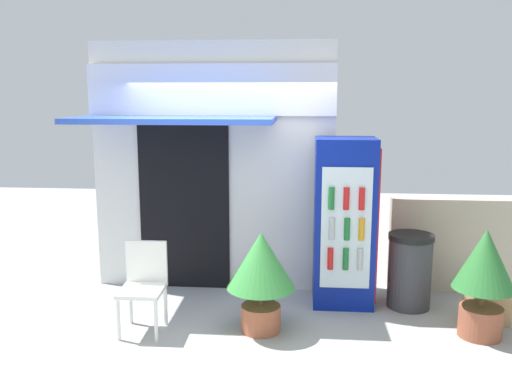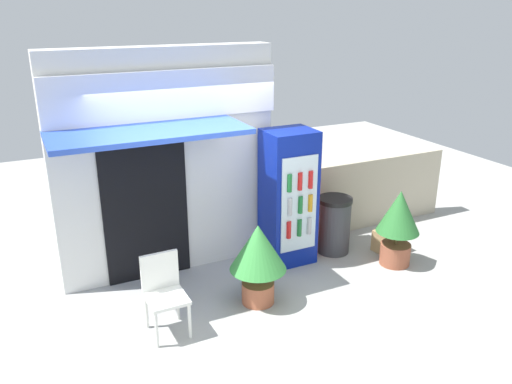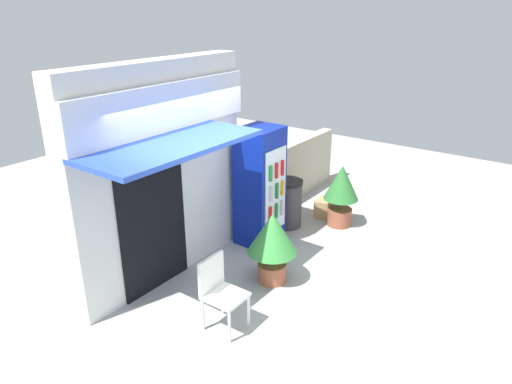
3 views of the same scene
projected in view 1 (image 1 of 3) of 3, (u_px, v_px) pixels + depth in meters
The scene contains 9 objects.
ground at pixel (221, 332), 5.47m from camera, with size 16.00×16.00×0.00m, color #A3A39E.
storefront_building at pixel (212, 162), 6.58m from camera, with size 2.92×1.29×2.98m.
drink_cooler at pixel (345, 222), 6.07m from camera, with size 0.69×0.63×1.90m.
plastic_chair at pixel (144, 280), 5.46m from camera, with size 0.43×0.46×0.90m.
potted_plant_near_shop at pixel (261, 268), 5.38m from camera, with size 0.69×0.69×1.03m.
potted_plant_curbside at pixel (484, 272), 5.26m from camera, with size 0.59×0.59×1.10m.
trash_bin at pixel (410, 270), 6.05m from camera, with size 0.50×0.50×0.84m.
stone_boundary_wall at pixel (500, 246), 6.50m from camera, with size 2.61×0.21×1.14m, color #B7AD93.
cardboard_box at pixel (487, 307), 5.69m from camera, with size 0.39×0.32×0.32m, color tan.
Camera 1 is at (0.79, -5.07, 2.37)m, focal length 37.97 mm.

